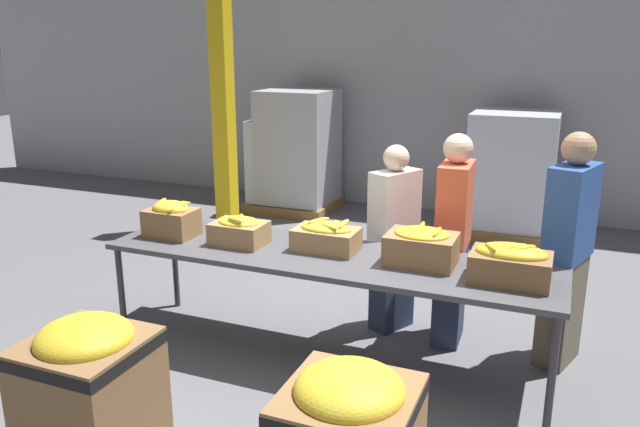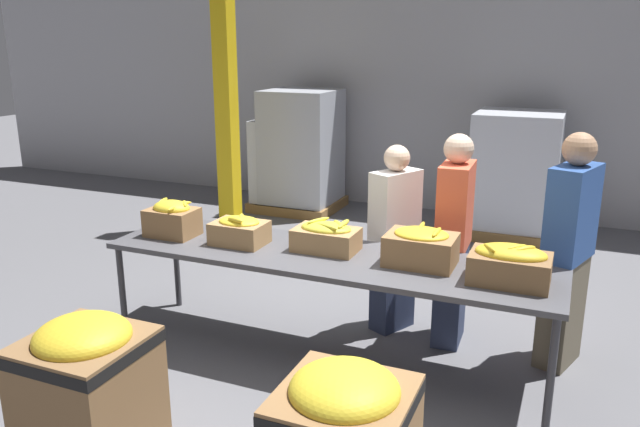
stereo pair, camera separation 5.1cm
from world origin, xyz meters
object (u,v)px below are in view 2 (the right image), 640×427
Objects in this scene: banana_box_1 at (239,230)px; banana_box_2 at (326,236)px; banana_box_4 at (510,264)px; volunteer_0 at (568,253)px; volunteer_2 at (453,242)px; pallet_stack_1 at (515,175)px; sorting_table at (327,261)px; support_pillar at (225,66)px; volunteer_1 at (394,240)px; banana_box_3 at (421,246)px; pallet_stack_0 at (302,152)px; donation_bin_0 at (88,384)px; banana_box_0 at (172,218)px; pallet_stack_2 at (294,165)px.

banana_box_1 is 0.86× the size of banana_box_2.
banana_box_4 is 0.73m from volunteer_0.
volunteer_2 is 3.12m from pallet_stack_1.
support_pillar is at bearing 132.10° from sorting_table.
volunteer_1 is 0.49m from volunteer_2.
volunteer_2 is at bearing 78.53° from banana_box_3.
pallet_stack_0 is (-3.52, 3.18, -0.03)m from volunteer_0.
volunteer_2 is at bearing 54.07° from donation_bin_0.
donation_bin_0 is at bearing -93.85° from banana_box_1.
banana_box_2 is 0.28× the size of volunteer_2.
volunteer_2 reaches higher than banana_box_3.
pallet_stack_1 is at bearing 59.81° from banana_box_0.
pallet_stack_1 is (0.24, 3.68, -0.21)m from banana_box_3.
pallet_stack_2 is (-2.05, 3.80, -0.15)m from sorting_table.
banana_box_4 is 1.22m from volunteer_1.
sorting_table is 1.00m from volunteer_2.
volunteer_2 is 0.41× the size of support_pillar.
banana_box_1 is 1.97m from banana_box_4.
volunteer_1 is at bearing -101.25° from pallet_stack_1.
banana_box_4 is at bearing -8.67° from volunteer_0.
pallet_stack_2 is (-2.96, 0.06, -0.12)m from pallet_stack_1.
pallet_stack_1 is at bearing 75.39° from banana_box_2.
banana_box_1 is at bearing -170.46° from banana_box_2.
volunteer_2 is at bearing 18.11° from banana_box_0.
pallet_stack_1 is (0.95, 3.65, -0.19)m from banana_box_2.
pallet_stack_0 is (-1.88, 3.69, -0.11)m from banana_box_2.
banana_box_4 is (1.31, -0.13, 0.02)m from banana_box_2.
pallet_stack_0 is (-2.23, 3.10, 0.06)m from volunteer_1.
volunteer_0 is 0.82m from volunteer_2.
banana_box_1 reaches higher than banana_box_2.
donation_bin_0 is (-0.81, -1.57, -0.32)m from sorting_table.
support_pillar is 2.69× the size of pallet_stack_1.
pallet_stack_1 reaches higher than sorting_table.
banana_box_2 is 0.55× the size of donation_bin_0.
volunteer_2 reaches higher than banana_box_1.
volunteer_0 is at bearing -77.71° from pallet_stack_1.
banana_box_4 is at bearing -10.36° from banana_box_3.
sorting_table is at bearing -53.39° from volunteer_2.
pallet_stack_1 is at bearing -164.68° from volunteer_1.
volunteer_1 is (-0.36, 0.61, -0.19)m from banana_box_3.
banana_box_3 is 4.19m from support_pillar.
support_pillar is (-1.62, 4.25, 1.55)m from donation_bin_0.
volunteer_1 is 0.38× the size of support_pillar.
volunteer_1 is (0.34, 0.59, -0.16)m from banana_box_2.
pallet_stack_2 is (-1.24, 5.37, 0.17)m from donation_bin_0.
banana_box_0 is 2.96m from volunteer_0.
support_pillar is (-3.21, 2.06, 1.18)m from volunteer_2.
volunteer_2 is at bearing -32.68° from support_pillar.
banana_box_4 reaches higher than sorting_table.
volunteer_0 reaches higher than volunteer_2.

